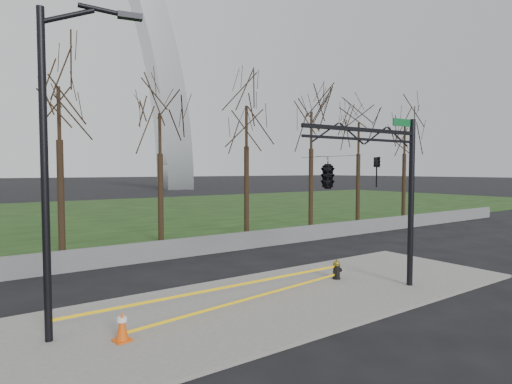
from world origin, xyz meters
TOP-DOWN VIEW (x-y plane):
  - ground at (0.00, 0.00)m, footprint 500.00×500.00m
  - sidewalk at (0.00, 0.00)m, footprint 18.00×6.00m
  - grass_strip at (0.00, 30.00)m, footprint 120.00×40.00m
  - guardrail at (0.00, 8.00)m, footprint 60.00×0.30m
  - gateway_arch at (0.00, 75.00)m, footprint 66.00×6.00m
  - tree_row at (0.83, 12.00)m, footprint 47.67×4.00m
  - fire_hydrant at (2.94, 0.55)m, footprint 0.46×0.30m
  - traffic_cone at (-5.50, -0.52)m, footprint 0.44×0.44m
  - street_light at (-6.72, 0.46)m, footprint 2.36×0.71m
  - traffic_signal_mast at (1.23, -1.43)m, footprint 5.10×2.50m
  - caution_tape at (-1.67, 0.29)m, footprint 9.88×1.08m

SIDE VIEW (x-z plane):
  - ground at x=0.00m, z-range 0.00..0.00m
  - grass_strip at x=0.00m, z-range 0.00..0.06m
  - sidewalk at x=0.00m, z-range 0.00..0.10m
  - fire_hydrant at x=2.94m, z-range 0.07..0.82m
  - caution_tape at x=-1.67m, z-range 0.25..0.64m
  - guardrail at x=0.00m, z-range 0.00..0.90m
  - traffic_cone at x=-5.50m, z-range 0.10..0.85m
  - traffic_signal_mast at x=1.23m, z-range 1.15..7.15m
  - tree_row at x=0.83m, z-range 0.00..9.14m
  - street_light at x=-6.72m, z-range 0.59..8.80m
  - gateway_arch at x=0.00m, z-range 0.00..65.00m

